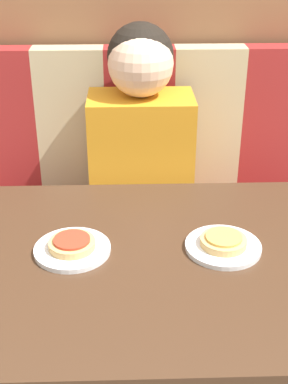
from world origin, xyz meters
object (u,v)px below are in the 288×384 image
at_px(pizza_right, 224,241).
at_px(plate_right, 223,247).
at_px(plate_left, 72,249).
at_px(person, 141,126).
at_px(pizza_left, 72,243).

bearing_deg(pizza_right, plate_right, -90.00).
bearing_deg(plate_left, plate_right, 0.00).
bearing_deg(person, plate_left, -105.95).
relative_size(person, pizza_left, 6.21).
height_order(plate_left, pizza_right, pizza_right).
bearing_deg(pizza_right, person, 105.95).
bearing_deg(person, pizza_left, -105.95).
bearing_deg(pizza_right, pizza_left, 180.00).
height_order(plate_left, pizza_left, pizza_left).
distance_m(plate_left, pizza_right, 0.36).
bearing_deg(pizza_left, person, 74.05).
relative_size(plate_left, plate_right, 1.00).
bearing_deg(pizza_left, plate_left, -90.00).
xyz_separation_m(person, plate_right, (0.18, -0.63, -0.07)).
xyz_separation_m(person, pizza_left, (-0.18, -0.63, -0.05)).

